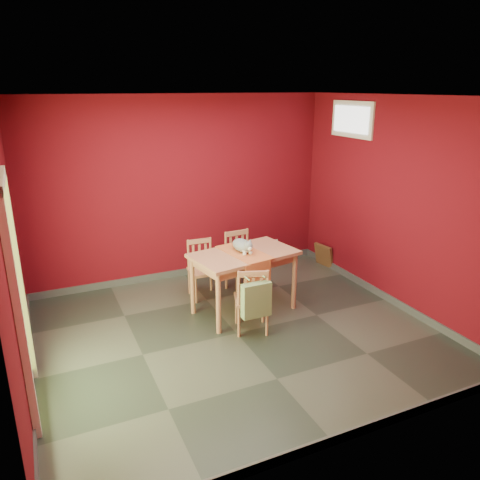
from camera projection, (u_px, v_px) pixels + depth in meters
name	position (u px, v px, depth m)	size (l,w,h in m)	color
ground	(237.00, 333.00, 5.55)	(4.50, 4.50, 0.00)	#2D342D
room_shell	(237.00, 330.00, 5.54)	(4.50, 4.50, 4.50)	#5E0913
doorway	(17.00, 292.00, 3.98)	(0.06, 1.01, 2.13)	#B7D838
window	(352.00, 119.00, 6.56)	(0.05, 0.90, 0.50)	white
outlet_plate	(275.00, 243.00, 7.81)	(0.08, 0.01, 0.12)	silver
dining_table	(244.00, 260.00, 5.90)	(1.40, 0.96, 0.81)	#B17052
table_runner	(249.00, 261.00, 5.77)	(0.51, 0.85, 0.40)	#BF5C31
chair_far_left	(202.00, 268.00, 6.44)	(0.39, 0.39, 0.80)	#B17052
chair_far_right	(241.00, 261.00, 6.61)	(0.42, 0.42, 0.86)	#B17052
chair_near	(252.00, 299.00, 5.48)	(0.49, 0.49, 0.82)	#B17052
tote_bag	(256.00, 300.00, 5.27)	(0.34, 0.20, 0.47)	#6F8857
cat	(242.00, 243.00, 5.89)	(0.22, 0.42, 0.21)	slate
picture_frame	(324.00, 255.00, 7.59)	(0.18, 0.38, 0.36)	brown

